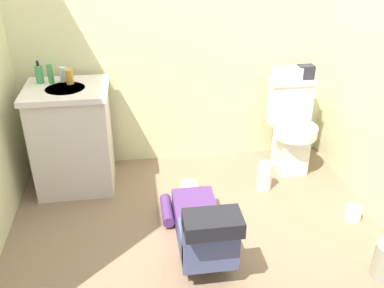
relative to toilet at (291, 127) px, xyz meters
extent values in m
cube|color=#83684F|center=(-0.90, -0.67, -0.39)|extent=(3.04, 2.91, 0.04)
cube|color=beige|center=(-0.90, 0.32, 0.83)|extent=(2.70, 0.08, 2.40)
cube|color=silver|center=(0.00, -0.04, -0.18)|extent=(0.22, 0.30, 0.38)
cylinder|color=silver|center=(0.00, -0.10, 0.01)|extent=(0.35, 0.35, 0.08)
cube|color=silver|center=(0.00, 0.09, 0.18)|extent=(0.34, 0.17, 0.34)
cube|color=silver|center=(0.00, 0.09, 0.37)|extent=(0.36, 0.19, 0.03)
cube|color=beige|center=(-1.75, -0.04, 0.02)|extent=(0.56, 0.48, 0.78)
cube|color=silver|center=(-1.75, -0.04, 0.43)|extent=(0.60, 0.52, 0.04)
cylinder|color=silver|center=(-1.75, -0.06, 0.43)|extent=(0.28, 0.28, 0.05)
cylinder|color=silver|center=(-1.75, 0.10, 0.50)|extent=(0.02, 0.02, 0.10)
cube|color=#512D6B|center=(-0.90, -0.73, -0.28)|extent=(0.29, 0.52, 0.17)
sphere|color=tan|center=(-0.90, -0.40, -0.27)|extent=(0.19, 0.19, 0.19)
cube|color=#49527B|center=(-0.90, -1.09, -0.19)|extent=(0.31, 0.28, 0.20)
cube|color=#49527B|center=(-0.90, -1.23, -0.07)|extent=(0.31, 0.12, 0.32)
cube|color=black|center=(-0.90, -1.28, 0.11)|extent=(0.31, 0.19, 0.09)
cylinder|color=#512D6B|center=(-1.09, -0.57, -0.31)|extent=(0.08, 0.30, 0.08)
cube|color=silver|center=(-0.04, 0.09, 0.43)|extent=(0.22, 0.11, 0.10)
cube|color=#26262D|center=(0.11, 0.09, 0.44)|extent=(0.12, 0.09, 0.11)
cylinder|color=#489956|center=(-1.94, 0.08, 0.52)|extent=(0.06, 0.06, 0.13)
cylinder|color=black|center=(-1.94, 0.08, 0.60)|extent=(0.02, 0.02, 0.04)
cylinder|color=#499B51|center=(-1.86, 0.06, 0.53)|extent=(0.04, 0.04, 0.15)
cylinder|color=silver|center=(-1.77, 0.08, 0.51)|extent=(0.04, 0.04, 0.11)
cylinder|color=gold|center=(-1.72, 0.03, 0.51)|extent=(0.05, 0.05, 0.11)
cylinder|color=white|center=(-0.30, -0.32, -0.25)|extent=(0.11, 0.11, 0.23)
cylinder|color=white|center=(0.21, -0.78, -0.32)|extent=(0.11, 0.11, 0.10)
camera|label=1|loc=(-1.26, -3.02, 1.52)|focal=39.80mm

